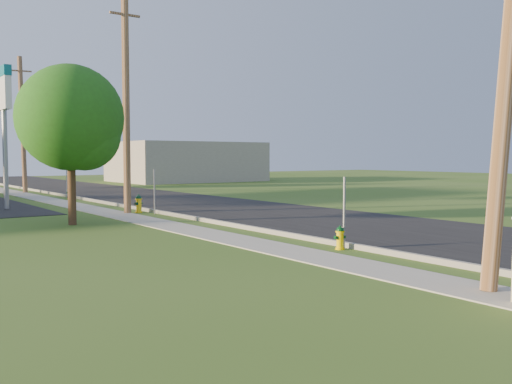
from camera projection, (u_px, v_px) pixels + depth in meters
ground_plane at (475, 276)px, 12.23m from camera, size 140.00×140.00×0.00m
road at (317, 220)px, 22.95m from camera, size 8.00×120.00×0.02m
curb at (235, 225)px, 20.59m from camera, size 0.15×120.00×0.15m
sidewalk at (192, 231)px, 19.57m from camera, size 1.50×120.00×0.03m
utility_pole_near at (510, 38)px, 10.77m from camera, size 1.40×0.32×9.48m
utility_pole_mid at (126, 102)px, 25.30m from camera, size 1.40×0.32×9.80m
utility_pole_far at (22, 124)px, 39.84m from camera, size 1.40×0.32×9.50m
sign_post_near at (344, 213)px, 15.71m from camera, size 0.05×0.04×2.00m
sign_post_mid at (155, 192)px, 25.24m from camera, size 0.05×0.04×2.00m
sign_post_far at (67, 182)px, 35.09m from camera, size 0.05×0.04×2.00m
price_pylon at (4, 97)px, 27.42m from camera, size 0.34×2.04×6.85m
distant_building at (187, 162)px, 59.00m from camera, size 14.00×10.00×4.00m
tree_verge at (74, 122)px, 21.11m from camera, size 3.94×3.94×5.97m
hydrant_near at (340, 238)px, 15.66m from camera, size 0.35×0.31×0.67m
hydrant_mid at (139, 204)px, 25.90m from camera, size 0.43×0.39×0.84m
hydrant_far at (70, 193)px, 34.22m from camera, size 0.40×0.35×0.76m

